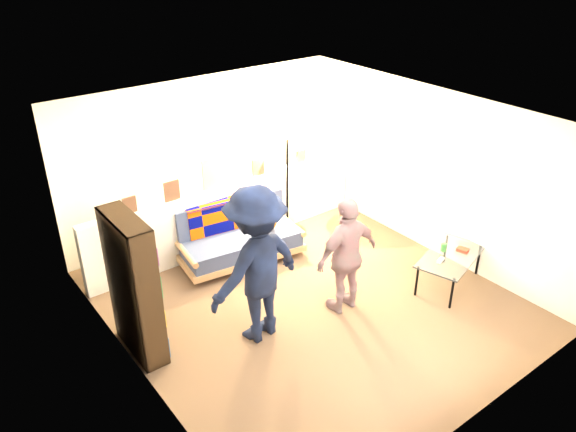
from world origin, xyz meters
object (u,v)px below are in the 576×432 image
Objects in this scene: coffee_table at (450,257)px; person_right at (347,255)px; bookshelf at (134,292)px; floor_lamp at (287,164)px; futon_sofa at (240,237)px; person_left at (256,265)px.

person_right reaches higher than coffee_table.
floor_lamp is at bearing 21.91° from bookshelf.
futon_sofa is 1.32m from floor_lamp.
person_left reaches higher than coffee_table.
futon_sofa is at bearing 129.40° from coffee_table.
person_left is at bearing -11.20° from person_right.
bookshelf reaches higher than coffee_table.
person_left is (-2.60, 0.70, 0.53)m from coffee_table.
bookshelf is 0.89× the size of person_left.
futon_sofa is 1.08× the size of bookshelf.
floor_lamp is at bearing 107.99° from coffee_table.
floor_lamp reaches higher than coffee_table.
futon_sofa is 0.96× the size of person_left.
floor_lamp is (3.00, 1.21, 0.35)m from bookshelf.
floor_lamp is 1.05× the size of person_right.
coffee_table is 1.55m from person_right.
bookshelf is at bearing -158.09° from floor_lamp.
coffee_table is at bearing -72.01° from floor_lamp.
coffee_table is 0.78× the size of person_right.
futon_sofa is at bearing 26.22° from bookshelf.
bookshelf is at bearing -18.46° from person_right.
bookshelf is 3.25m from floor_lamp.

